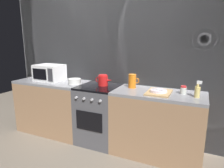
{
  "coord_description": "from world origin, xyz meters",
  "views": [
    {
      "loc": [
        1.39,
        -2.56,
        1.59
      ],
      "look_at": [
        0.22,
        0.0,
        0.95
      ],
      "focal_mm": 31.85,
      "sensor_mm": 36.0,
      "label": 1
    }
  ],
  "objects_px": {
    "microwave": "(49,73)",
    "kettle": "(103,80)",
    "dish_pile": "(159,92)",
    "mixing_bowl": "(75,81)",
    "stove_unit": "(99,114)",
    "pitcher": "(132,81)",
    "spice_jar": "(183,90)",
    "spray_bottle": "(197,91)"
  },
  "relations": [
    {
      "from": "microwave",
      "to": "pitcher",
      "type": "distance_m",
      "value": 1.44
    },
    {
      "from": "stove_unit",
      "to": "pitcher",
      "type": "distance_m",
      "value": 0.75
    },
    {
      "from": "stove_unit",
      "to": "mixing_bowl",
      "type": "relative_size",
      "value": 4.5
    },
    {
      "from": "microwave",
      "to": "pitcher",
      "type": "relative_size",
      "value": 2.3
    },
    {
      "from": "mixing_bowl",
      "to": "spice_jar",
      "type": "distance_m",
      "value": 1.62
    },
    {
      "from": "microwave",
      "to": "pitcher",
      "type": "xyz_separation_m",
      "value": [
        1.44,
        0.09,
        -0.03
      ]
    },
    {
      "from": "stove_unit",
      "to": "mixing_bowl",
      "type": "distance_m",
      "value": 0.64
    },
    {
      "from": "dish_pile",
      "to": "spray_bottle",
      "type": "distance_m",
      "value": 0.46
    },
    {
      "from": "kettle",
      "to": "spray_bottle",
      "type": "height_order",
      "value": "spray_bottle"
    },
    {
      "from": "stove_unit",
      "to": "mixing_bowl",
      "type": "height_order",
      "value": "mixing_bowl"
    },
    {
      "from": "pitcher",
      "to": "spice_jar",
      "type": "distance_m",
      "value": 0.7
    },
    {
      "from": "kettle",
      "to": "pitcher",
      "type": "distance_m",
      "value": 0.45
    },
    {
      "from": "spice_jar",
      "to": "spray_bottle",
      "type": "relative_size",
      "value": 0.52
    },
    {
      "from": "spice_jar",
      "to": "dish_pile",
      "type": "bearing_deg",
      "value": -160.32
    },
    {
      "from": "stove_unit",
      "to": "kettle",
      "type": "height_order",
      "value": "kettle"
    },
    {
      "from": "stove_unit",
      "to": "microwave",
      "type": "bearing_deg",
      "value": 179.42
    },
    {
      "from": "spray_bottle",
      "to": "mixing_bowl",
      "type": "bearing_deg",
      "value": 179.54
    },
    {
      "from": "microwave",
      "to": "dish_pile",
      "type": "distance_m",
      "value": 1.86
    },
    {
      "from": "kettle",
      "to": "mixing_bowl",
      "type": "distance_m",
      "value": 0.47
    },
    {
      "from": "microwave",
      "to": "spray_bottle",
      "type": "height_order",
      "value": "microwave"
    },
    {
      "from": "dish_pile",
      "to": "spice_jar",
      "type": "distance_m",
      "value": 0.31
    },
    {
      "from": "microwave",
      "to": "mixing_bowl",
      "type": "bearing_deg",
      "value": -3.5
    },
    {
      "from": "dish_pile",
      "to": "spice_jar",
      "type": "bearing_deg",
      "value": 19.68
    },
    {
      "from": "mixing_bowl",
      "to": "dish_pile",
      "type": "distance_m",
      "value": 1.32
    },
    {
      "from": "mixing_bowl",
      "to": "spice_jar",
      "type": "xyz_separation_m",
      "value": [
        1.61,
        0.08,
        0.01
      ]
    },
    {
      "from": "stove_unit",
      "to": "spice_jar",
      "type": "bearing_deg",
      "value": 2.94
    },
    {
      "from": "pitcher",
      "to": "spice_jar",
      "type": "height_order",
      "value": "pitcher"
    },
    {
      "from": "pitcher",
      "to": "dish_pile",
      "type": "xyz_separation_m",
      "value": [
        0.41,
        -0.14,
        -0.08
      ]
    },
    {
      "from": "stove_unit",
      "to": "dish_pile",
      "type": "distance_m",
      "value": 1.02
    },
    {
      "from": "stove_unit",
      "to": "kettle",
      "type": "bearing_deg",
      "value": 48.3
    },
    {
      "from": "kettle",
      "to": "spray_bottle",
      "type": "bearing_deg",
      "value": -3.93
    },
    {
      "from": "dish_pile",
      "to": "pitcher",
      "type": "bearing_deg",
      "value": 161.21
    },
    {
      "from": "stove_unit",
      "to": "spray_bottle",
      "type": "height_order",
      "value": "spray_bottle"
    },
    {
      "from": "pitcher",
      "to": "dish_pile",
      "type": "bearing_deg",
      "value": -18.79
    },
    {
      "from": "spice_jar",
      "to": "kettle",
      "type": "bearing_deg",
      "value": -179.6
    },
    {
      "from": "spray_bottle",
      "to": "kettle",
      "type": "bearing_deg",
      "value": 176.07
    },
    {
      "from": "stove_unit",
      "to": "pitcher",
      "type": "xyz_separation_m",
      "value": [
        0.5,
        0.1,
        0.55
      ]
    },
    {
      "from": "microwave",
      "to": "kettle",
      "type": "relative_size",
      "value": 1.62
    },
    {
      "from": "kettle",
      "to": "spray_bottle",
      "type": "xyz_separation_m",
      "value": [
        1.32,
        -0.09,
        -0.0
      ]
    },
    {
      "from": "spice_jar",
      "to": "spray_bottle",
      "type": "xyz_separation_m",
      "value": [
        0.17,
        -0.1,
        0.03
      ]
    },
    {
      "from": "kettle",
      "to": "dish_pile",
      "type": "height_order",
      "value": "kettle"
    },
    {
      "from": "mixing_bowl",
      "to": "stove_unit",
      "type": "bearing_deg",
      "value": 3.14
    }
  ]
}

